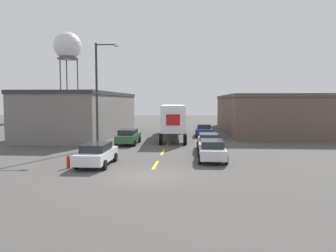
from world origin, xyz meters
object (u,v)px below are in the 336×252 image
parked_car_left_near (97,154)px  fire_hydrant (68,162)px  parked_car_right_near (212,150)px  parked_car_right_mid (209,142)px  parked_car_right_far (204,130)px  semi_truck (173,118)px  water_tower (68,47)px  street_lamp (99,89)px  parked_car_left_far (128,136)px

parked_car_left_near → fire_hydrant: size_ratio=5.52×
parked_car_right_near → fire_hydrant: (-9.36, -3.46, -0.37)m
parked_car_right_mid → fire_hydrant: size_ratio=5.52×
parked_car_right_mid → parked_car_right_far: bearing=90.0°
semi_truck → parked_car_right_near: bearing=-79.0°
parked_car_right_far → water_tower: 47.50m
semi_truck → parked_car_left_near: semi_truck is taller
parked_car_right_mid → street_lamp: street_lamp is taller
semi_truck → fire_hydrant: semi_truck is taller
parked_car_right_mid → parked_car_right_far: size_ratio=1.00×
parked_car_left_near → fire_hydrant: bearing=-145.5°
parked_car_left_near → parked_car_right_mid: bearing=42.4°
semi_truck → parked_car_right_near: 14.94m
fire_hydrant → parked_car_right_mid: bearing=41.2°
parked_car_right_far → fire_hydrant: 22.02m
parked_car_left_far → parked_car_right_near: same height
street_lamp → parked_car_left_far: bearing=57.3°
parked_car_left_near → water_tower: (-21.99, 52.31, 15.79)m
parked_car_right_mid → fire_hydrant: 12.45m
parked_car_right_far → parked_car_left_far: bearing=-134.1°
parked_car_left_far → street_lamp: bearing=-122.7°
street_lamp → fire_hydrant: 10.08m
parked_car_left_far → water_tower: bearing=117.9°
semi_truck → fire_hydrant: 18.84m
semi_truck → fire_hydrant: bearing=-111.0°
parked_car_right_mid → parked_car_left_near: same height
water_tower → semi_truck: bearing=-53.7°
parked_car_right_mid → fire_hydrant: bearing=-138.8°
parked_car_right_near → water_tower: 60.24m
parked_car_left_near → water_tower: bearing=112.8°
parked_car_left_far → parked_car_right_near: (7.80, -8.42, 0.00)m
street_lamp → water_tower: bearing=114.1°
parked_car_left_near → water_tower: water_tower is taller
parked_car_left_far → parked_car_right_far: 11.21m
parked_car_right_near → parked_car_right_mid: bearing=90.0°
parked_car_right_near → street_lamp: bearing=151.6°
parked_car_right_far → fire_hydrant: (-9.36, -19.93, -0.37)m
semi_truck → parked_car_right_near: semi_truck is taller
parked_car_right_mid → water_tower: 56.38m
parked_car_right_mid → parked_car_left_far: same height
semi_truck → street_lamp: bearing=-127.4°
street_lamp → fire_hydrant: street_lamp is taller
semi_truck → street_lamp: size_ratio=1.52×
parked_car_left_near → semi_truck: bearing=76.2°
water_tower → fire_hydrant: (20.43, -53.38, -16.17)m
parked_car_right_near → parked_car_right_far: bearing=90.0°
parked_car_left_far → parked_car_left_near: bearing=-90.0°
parked_car_left_far → water_tower: 49.55m
semi_truck → water_tower: size_ratio=0.72×
fire_hydrant → parked_car_right_near: bearing=20.3°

